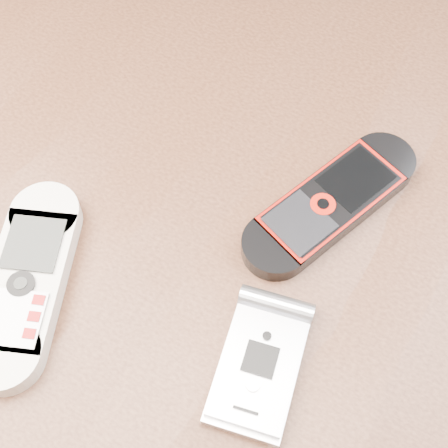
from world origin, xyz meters
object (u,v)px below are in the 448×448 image
(table, at_px, (219,283))
(motorola_razr, at_px, (259,366))
(nokia_white, at_px, (27,281))
(nokia_black_red, at_px, (331,202))

(table, bearing_deg, motorola_razr, -46.47)
(nokia_white, bearing_deg, table, 26.17)
(table, xyz_separation_m, nokia_black_red, (0.07, 0.06, 0.11))
(motorola_razr, bearing_deg, nokia_black_red, 82.38)
(nokia_black_red, height_order, motorola_razr, same)
(table, relative_size, nokia_black_red, 7.11)
(table, height_order, nokia_white, nokia_white)
(nokia_white, xyz_separation_m, nokia_black_red, (0.16, 0.17, -0.00))
(nokia_black_red, bearing_deg, nokia_white, -113.76)
(table, relative_size, motorola_razr, 11.58)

